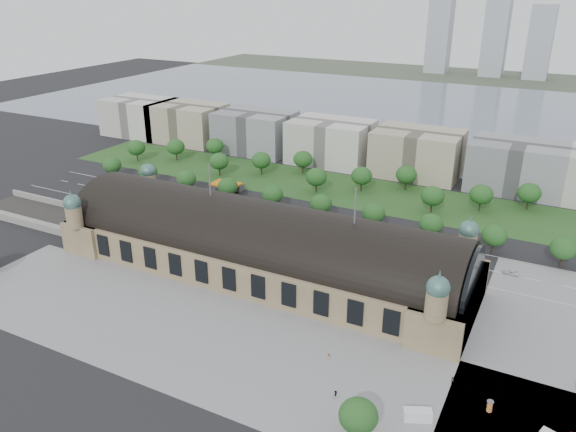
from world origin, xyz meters
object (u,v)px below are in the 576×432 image
at_px(parked_car_1, 185,220).
at_px(traffic_car_5, 427,249).
at_px(parked_car_0, 148,210).
at_px(van_south, 416,415).
at_px(traffic_car_6, 510,272).
at_px(parked_car_2, 187,224).
at_px(parked_car_3, 187,219).
at_px(pedestrian_4, 335,394).
at_px(advertising_column, 490,406).
at_px(parked_car_6, 234,230).
at_px(petrol_station, 232,186).
at_px(pedestrian_0, 329,356).
at_px(bus_mid, 353,246).
at_px(pedestrian_2, 452,380).
at_px(parked_car_4, 191,220).
at_px(traffic_car_1, 172,195).
at_px(traffic_car_4, 312,233).
at_px(bus_east, 382,251).
at_px(bus_west, 297,233).
at_px(traffic_car_0, 87,195).
at_px(pedestrian_1, 415,410).
at_px(traffic_car_2, 160,200).
at_px(parked_car_5, 239,235).

bearing_deg(parked_car_1, traffic_car_5, 80.81).
height_order(parked_car_0, van_south, van_south).
xyz_separation_m(traffic_car_6, parked_car_2, (-128.92, -17.46, -0.08)).
bearing_deg(parked_car_3, parked_car_1, -43.36).
bearing_deg(parked_car_1, pedestrian_4, 33.70).
bearing_deg(van_south, parked_car_3, 124.80).
height_order(parked_car_3, advertising_column, advertising_column).
xyz_separation_m(parked_car_3, parked_car_6, (23.96, 0.27, 0.03)).
xyz_separation_m(traffic_car_6, parked_car_3, (-131.62, -13.73, -0.10)).
distance_m(petrol_station, pedestrian_0, 139.75).
distance_m(parked_car_0, parked_car_2, 25.21).
relative_size(bus_mid, pedestrian_2, 6.62).
relative_size(parked_car_0, parked_car_1, 0.83).
height_order(parked_car_4, bus_mid, bus_mid).
distance_m(traffic_car_5, advertising_column, 88.55).
height_order(parked_car_1, parked_car_3, parked_car_1).
height_order(traffic_car_1, traffic_car_6, traffic_car_1).
distance_m(petrol_station, parked_car_6, 48.45).
relative_size(traffic_car_4, parked_car_2, 0.82).
xyz_separation_m(bus_mid, bus_east, (11.66, 0.86, 0.01)).
xyz_separation_m(traffic_car_6, parked_car_6, (-107.67, -13.46, -0.07)).
relative_size(parked_car_0, pedestrian_0, 3.03).
distance_m(bus_west, pedestrian_2, 98.65).
relative_size(parked_car_1, pedestrian_4, 3.18).
height_order(traffic_car_4, pedestrian_2, pedestrian_2).
xyz_separation_m(parked_car_2, parked_car_4, (-0.99, 4.00, 0.06)).
relative_size(traffic_car_0, pedestrian_1, 2.66).
height_order(traffic_car_1, traffic_car_2, traffic_car_1).
height_order(parked_car_3, parked_car_5, parked_car_3).
distance_m(traffic_car_0, advertising_column, 208.35).
bearing_deg(traffic_car_2, traffic_car_4, 84.86).
bearing_deg(traffic_car_1, parked_car_5, -113.91).
height_order(advertising_column, pedestrian_2, advertising_column).
height_order(traffic_car_1, parked_car_4, traffic_car_1).
xyz_separation_m(traffic_car_0, parked_car_6, (85.90, -2.19, -0.04)).
bearing_deg(pedestrian_1, parked_car_0, 96.26).
distance_m(petrol_station, pedestrian_2, 160.62).
relative_size(parked_car_0, advertising_column, 1.59).
xyz_separation_m(advertising_column, pedestrian_1, (-15.97, -8.80, -0.77)).
bearing_deg(advertising_column, parked_car_4, 155.33).
bearing_deg(parked_car_1, pedestrian_1, 39.54).
bearing_deg(traffic_car_0, petrol_station, 129.06).
bearing_deg(parked_car_3, petrol_station, 162.63).
xyz_separation_m(traffic_car_2, parked_car_5, (54.72, -17.24, -0.10)).
relative_size(traffic_car_6, pedestrian_0, 3.48).
bearing_deg(traffic_car_6, parked_car_1, -79.99).
height_order(parked_car_6, pedestrian_1, pedestrian_1).
relative_size(bus_west, pedestrian_2, 6.15).
bearing_deg(parked_car_4, parked_car_3, -113.84).
xyz_separation_m(van_south, advertising_column, (15.03, 10.99, 0.21)).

